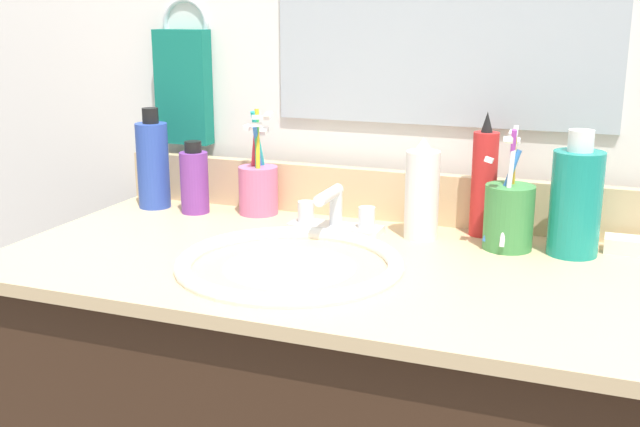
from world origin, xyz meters
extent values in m
cube|color=#D1B284|center=(0.00, 0.00, 0.80)|extent=(1.00, 0.53, 0.02)
cube|color=#D1B284|center=(0.00, 0.25, 0.85)|extent=(1.00, 0.02, 0.09)
cube|color=white|center=(0.00, 0.31, 0.65)|extent=(2.10, 0.04, 1.30)
torus|color=silver|center=(-0.40, 0.29, 1.15)|extent=(0.10, 0.01, 0.10)
cube|color=#147260|center=(-0.40, 0.27, 1.03)|extent=(0.11, 0.04, 0.22)
torus|color=white|center=(-0.04, -0.06, 0.81)|extent=(0.34, 0.34, 0.02)
ellipsoid|color=white|center=(-0.04, -0.06, 0.77)|extent=(0.29, 0.29, 0.11)
cylinder|color=#B2B5BA|center=(-0.04, -0.06, 0.73)|extent=(0.04, 0.04, 0.01)
cube|color=silver|center=(-0.04, 0.14, 0.81)|extent=(0.16, 0.05, 0.01)
cylinder|color=silver|center=(-0.04, 0.14, 0.85)|extent=(0.02, 0.02, 0.06)
cylinder|color=silver|center=(-0.04, 0.11, 0.88)|extent=(0.02, 0.09, 0.02)
cylinder|color=silver|center=(-0.09, 0.14, 0.84)|extent=(0.03, 0.03, 0.04)
cylinder|color=silver|center=(0.02, 0.14, 0.84)|extent=(0.03, 0.03, 0.04)
cylinder|color=white|center=(0.11, 0.16, 0.88)|extent=(0.06, 0.06, 0.15)
cone|color=white|center=(0.11, 0.16, 0.96)|extent=(0.03, 0.03, 0.02)
cylinder|color=red|center=(0.20, 0.21, 0.89)|extent=(0.04, 0.04, 0.17)
cone|color=black|center=(0.20, 0.21, 1.00)|extent=(0.02, 0.02, 0.03)
cylinder|color=#2D4CB2|center=(-0.42, 0.18, 0.89)|extent=(0.06, 0.06, 0.16)
cylinder|color=black|center=(-0.42, 0.18, 0.98)|extent=(0.03, 0.03, 0.03)
cylinder|color=teal|center=(0.35, 0.16, 0.89)|extent=(0.08, 0.08, 0.16)
cylinder|color=white|center=(0.35, 0.16, 0.99)|extent=(0.04, 0.04, 0.03)
cylinder|color=#7A3899|center=(-0.33, 0.17, 0.86)|extent=(0.05, 0.05, 0.11)
cylinder|color=black|center=(-0.33, 0.17, 0.93)|extent=(0.03, 0.03, 0.02)
cylinder|color=#3F8C47|center=(0.25, 0.15, 0.86)|extent=(0.08, 0.08, 0.10)
cylinder|color=white|center=(0.25, 0.14, 0.91)|extent=(0.01, 0.06, 0.18)
cube|color=white|center=(0.25, 0.11, 0.99)|extent=(0.01, 0.02, 0.01)
cylinder|color=blue|center=(0.24, 0.14, 0.89)|extent=(0.05, 0.03, 0.15)
cube|color=white|center=(0.22, 0.13, 0.95)|extent=(0.01, 0.02, 0.01)
cylinder|color=orange|center=(0.25, 0.16, 0.90)|extent=(0.01, 0.04, 0.17)
cube|color=white|center=(0.25, 0.18, 0.97)|extent=(0.01, 0.02, 0.01)
cylinder|color=#B23FBF|center=(0.25, 0.16, 0.91)|extent=(0.01, 0.04, 0.18)
cube|color=white|center=(0.24, 0.18, 0.99)|extent=(0.01, 0.02, 0.01)
cylinder|color=yellow|center=(0.25, 0.16, 0.90)|extent=(0.01, 0.03, 0.17)
cube|color=white|center=(0.25, 0.17, 0.97)|extent=(0.01, 0.02, 0.01)
cylinder|color=#D16693|center=(-0.21, 0.21, 0.85)|extent=(0.07, 0.07, 0.09)
cylinder|color=#D8333F|center=(-0.22, 0.21, 0.90)|extent=(0.03, 0.02, 0.16)
cube|color=white|center=(-0.24, 0.22, 0.97)|extent=(0.01, 0.02, 0.01)
cylinder|color=green|center=(-0.21, 0.19, 0.90)|extent=(0.02, 0.03, 0.17)
cube|color=white|center=(-0.20, 0.18, 0.98)|extent=(0.01, 0.02, 0.01)
cylinder|color=#26B2B2|center=(-0.21, 0.22, 0.91)|extent=(0.01, 0.06, 0.18)
cube|color=white|center=(-0.21, 0.25, 0.98)|extent=(0.01, 0.02, 0.01)
cylinder|color=yellow|center=(-0.21, 0.20, 0.91)|extent=(0.02, 0.03, 0.18)
cube|color=white|center=(-0.20, 0.18, 0.99)|extent=(0.01, 0.02, 0.01)
cylinder|color=blue|center=(-0.21, 0.22, 0.90)|extent=(0.01, 0.06, 0.15)
cube|color=white|center=(-0.22, 0.24, 0.96)|extent=(0.01, 0.02, 0.01)
cube|color=white|center=(0.42, 0.20, 0.82)|extent=(0.06, 0.04, 0.02)
camera|label=1|loc=(0.39, -1.05, 1.18)|focal=43.57mm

